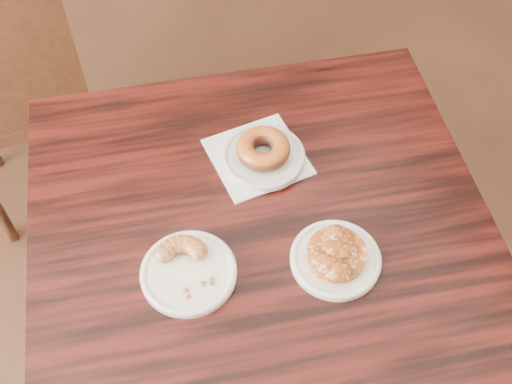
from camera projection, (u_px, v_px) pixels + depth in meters
name	position (u px, v px, depth m)	size (l,w,h in m)	color
floor	(250.00, 340.00, 1.84)	(5.00, 5.00, 0.00)	black
cafe_table	(262.00, 320.00, 1.47)	(0.85, 0.85, 0.75)	black
chair_far	(14.00, 89.00, 1.81)	(0.42, 0.42, 0.90)	black
napkin	(258.00, 157.00, 1.27)	(0.17, 0.17, 0.00)	silver
plate_donut	(263.00, 157.00, 1.26)	(0.16, 0.16, 0.01)	silver
plate_cruller	(189.00, 273.00, 1.11)	(0.17, 0.17, 0.01)	white
plate_fritter	(335.00, 259.00, 1.13)	(0.16, 0.16, 0.01)	white
glazed_donut	(263.00, 149.00, 1.24)	(0.11, 0.11, 0.04)	#8F4214
apple_fritter	(337.00, 253.00, 1.11)	(0.14, 0.14, 0.03)	#4D2308
cruller_fragment	(188.00, 267.00, 1.09)	(0.11, 0.11, 0.03)	brown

